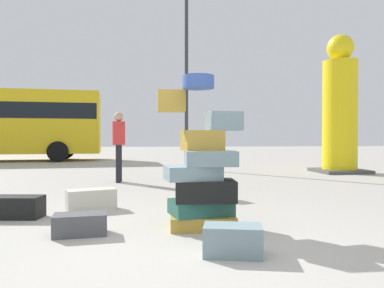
# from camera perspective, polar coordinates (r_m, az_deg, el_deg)

# --- Properties ---
(ground_plane) EXTENTS (80.00, 80.00, 0.00)m
(ground_plane) POSITION_cam_1_polar(r_m,az_deg,el_deg) (3.85, -1.12, -14.95)
(ground_plane) COLOR #ADA89E
(suitcase_tower) EXTENTS (1.03, 0.68, 1.78)m
(suitcase_tower) POSITION_cam_1_polar(r_m,az_deg,el_deg) (4.35, 1.56, -4.32)
(suitcase_tower) COLOR #B28C33
(suitcase_tower) RESTS_ON ground
(suitcase_black_white_trunk) EXTENTS (0.80, 0.44, 0.29)m
(suitcase_black_white_trunk) POSITION_cam_1_polar(r_m,az_deg,el_deg) (5.47, -25.89, -8.72)
(suitcase_black_white_trunk) COLOR black
(suitcase_black_white_trunk) RESTS_ON ground
(suitcase_charcoal_left_side) EXTENTS (0.60, 0.38, 0.23)m
(suitcase_charcoal_left_side) POSITION_cam_1_polar(r_m,az_deg,el_deg) (4.29, -16.81, -11.74)
(suitcase_charcoal_left_side) COLOR #4C4C51
(suitcase_charcoal_left_side) RESTS_ON ground
(suitcase_slate_foreground_near) EXTENTS (0.58, 0.42, 0.27)m
(suitcase_slate_foreground_near) POSITION_cam_1_polar(r_m,az_deg,el_deg) (3.45, 6.28, -14.49)
(suitcase_slate_foreground_near) COLOR gray
(suitcase_slate_foreground_near) RESTS_ON ground
(suitcase_tan_foreground_far) EXTENTS (0.37, 0.40, 0.65)m
(suitcase_tan_foreground_far) POSITION_cam_1_polar(r_m,az_deg,el_deg) (6.64, 1.48, -5.35)
(suitcase_tan_foreground_far) COLOR #B28C33
(suitcase_tan_foreground_far) RESTS_ON ground
(suitcase_cream_behind_tower) EXTENTS (0.75, 0.53, 0.30)m
(suitcase_cream_behind_tower) POSITION_cam_1_polar(r_m,az_deg,el_deg) (5.66, -15.24, -8.25)
(suitcase_cream_behind_tower) COLOR beige
(suitcase_cream_behind_tower) RESTS_ON ground
(person_bearded_onlooker) EXTENTS (0.30, 0.34, 1.66)m
(person_bearded_onlooker) POSITION_cam_1_polar(r_m,az_deg,el_deg) (8.94, -11.20, 0.58)
(person_bearded_onlooker) COLOR black
(person_bearded_onlooker) RESTS_ON ground
(yellow_dummy_statue) EXTENTS (1.42, 1.42, 4.17)m
(yellow_dummy_statue) POSITION_cam_1_polar(r_m,az_deg,el_deg) (12.13, 21.80, 4.69)
(yellow_dummy_statue) COLOR yellow
(yellow_dummy_statue) RESTS_ON ground
(lamp_post) EXTENTS (0.36, 0.36, 6.24)m
(lamp_post) POSITION_cam_1_polar(r_m,az_deg,el_deg) (12.74, -0.86, 14.60)
(lamp_post) COLOR #333338
(lamp_post) RESTS_ON ground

